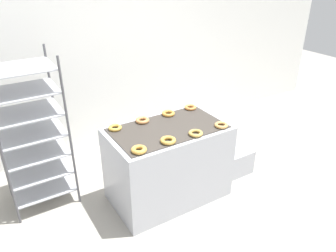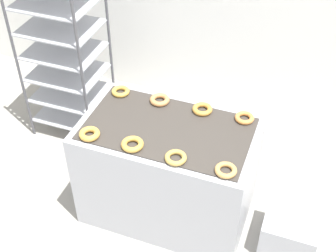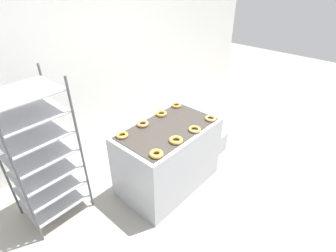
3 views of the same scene
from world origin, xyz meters
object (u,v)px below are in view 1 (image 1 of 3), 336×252
at_px(glaze_bin, 233,160).
at_px(donut_far_midright, 168,113).
at_px(donut_near_right, 221,125).
at_px(donut_near_midright, 196,133).
at_px(donut_far_right, 190,107).
at_px(donut_near_left, 139,150).
at_px(fryer_machine, 168,163).
at_px(baking_rack_cart, 32,133).
at_px(donut_far_left, 115,128).
at_px(donut_far_midleft, 142,120).
at_px(donut_near_midleft, 168,140).

relative_size(glaze_bin, donut_far_midright, 2.67).
bearing_deg(donut_far_midright, donut_near_right, -59.20).
xyz_separation_m(donut_near_midright, donut_far_right, (0.32, 0.54, 0.00)).
xyz_separation_m(donut_near_left, donut_far_right, (0.94, 0.53, -0.00)).
relative_size(fryer_machine, donut_far_midright, 8.58).
bearing_deg(donut_near_left, glaze_bin, 10.20).
relative_size(donut_near_left, donut_near_right, 1.02).
relative_size(donut_near_right, donut_far_midright, 0.96).
height_order(baking_rack_cart, donut_far_midright, baking_rack_cart).
bearing_deg(glaze_bin, fryer_machine, 179.67).
relative_size(baking_rack_cart, donut_far_left, 12.06).
bearing_deg(donut_near_midright, donut_far_midleft, 120.69).
distance_m(donut_near_right, donut_far_right, 0.54).
bearing_deg(donut_near_right, baking_rack_cart, 150.89).
height_order(glaze_bin, donut_far_right, donut_far_right).
xyz_separation_m(glaze_bin, donut_near_left, (-1.42, -0.26, 0.73)).
bearing_deg(donut_near_midright, donut_far_right, 59.53).
bearing_deg(donut_near_left, donut_far_right, 29.60).
bearing_deg(donut_near_midright, baking_rack_cart, 145.23).
relative_size(donut_far_left, donut_far_midright, 0.94).
bearing_deg(donut_far_midright, fryer_machine, -122.31).
xyz_separation_m(donut_near_midleft, donut_near_midright, (0.31, -0.02, -0.00)).
distance_m(donut_far_left, donut_far_midright, 0.64).
bearing_deg(donut_near_midleft, glaze_bin, 12.59).
xyz_separation_m(baking_rack_cart, donut_far_midright, (1.37, -0.41, 0.04)).
distance_m(donut_near_midleft, donut_far_left, 0.60).
height_order(donut_far_midleft, donut_far_right, donut_far_midleft).
relative_size(glaze_bin, donut_near_midright, 2.70).
height_order(donut_near_right, donut_far_right, same).
bearing_deg(fryer_machine, donut_far_left, 151.84).
distance_m(donut_near_midleft, donut_near_midright, 0.31).
distance_m(baking_rack_cart, donut_far_midleft, 1.13).
bearing_deg(fryer_machine, donut_near_right, -28.94).
bearing_deg(donut_near_midright, donut_near_midleft, 176.87).
relative_size(baking_rack_cart, donut_near_left, 11.55).
bearing_deg(donut_far_midleft, donut_near_right, -39.22).
bearing_deg(donut_far_left, donut_far_midleft, 0.63).
relative_size(baking_rack_cart, donut_far_midright, 11.35).
bearing_deg(baking_rack_cart, donut_far_left, -29.83).
bearing_deg(donut_near_midleft, donut_far_right, 39.95).
height_order(fryer_machine, glaze_bin, fryer_machine).
xyz_separation_m(donut_near_midright, donut_far_midleft, (-0.31, 0.53, 0.00)).
bearing_deg(glaze_bin, donut_near_midleft, -167.41).
bearing_deg(fryer_machine, donut_near_midright, -60.57).
relative_size(fryer_machine, donut_far_midleft, 8.49).
distance_m(donut_near_right, donut_far_left, 1.09).
xyz_separation_m(donut_near_midright, donut_far_midright, (0.01, 0.53, 0.00)).
relative_size(fryer_machine, donut_far_right, 9.12).
xyz_separation_m(donut_far_left, donut_far_right, (0.95, 0.02, -0.00)).
distance_m(donut_near_left, donut_near_midleft, 0.31).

